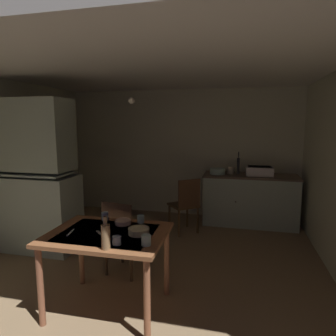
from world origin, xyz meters
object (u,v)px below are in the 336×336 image
at_px(glass_bottle, 106,236).
at_px(chair_by_counter, 185,204).
at_px(dining_table, 108,243).
at_px(serving_bowl_wide, 139,231).
at_px(sink_basin, 259,171).
at_px(teacup_cream, 117,241).
at_px(hand_pump, 238,164).
at_px(chair_far_side, 123,235).
at_px(hutch_cabinet, 37,181).
at_px(mixing_bowl_counter, 217,171).

bearing_deg(glass_bottle, chair_by_counter, 85.04).
height_order(dining_table, serving_bowl_wide, serving_bowl_wide).
xyz_separation_m(sink_basin, glass_bottle, (-1.36, -3.11, -0.08)).
bearing_deg(teacup_cream, hand_pump, 72.55).
bearing_deg(teacup_cream, dining_table, 129.15).
relative_size(dining_table, chair_far_side, 1.23).
distance_m(sink_basin, hand_pump, 0.37).
bearing_deg(teacup_cream, glass_bottle, -114.51).
height_order(dining_table, chair_far_side, chair_far_side).
bearing_deg(chair_far_side, serving_bowl_wide, -56.37).
bearing_deg(dining_table, chair_by_counter, 80.36).
bearing_deg(hutch_cabinet, chair_far_side, -16.07).
bearing_deg(serving_bowl_wide, hand_pump, 72.87).
distance_m(dining_table, teacup_cream, 0.33).
bearing_deg(serving_bowl_wide, glass_bottle, -111.81).
bearing_deg(chair_far_side, mixing_bowl_counter, 66.22).
xyz_separation_m(mixing_bowl_counter, dining_table, (-0.80, -2.73, -0.26)).
height_order(chair_far_side, glass_bottle, glass_bottle).
bearing_deg(glass_bottle, dining_table, 113.26).
bearing_deg(teacup_cream, sink_basin, 66.45).
height_order(sink_basin, dining_table, sink_basin).
distance_m(hand_pump, chair_far_side, 2.58).
xyz_separation_m(mixing_bowl_counter, glass_bottle, (-0.66, -3.06, -0.05)).
distance_m(hutch_cabinet, chair_far_side, 1.55).
xyz_separation_m(hutch_cabinet, teacup_cream, (1.72, -1.28, -0.18)).
xyz_separation_m(mixing_bowl_counter, serving_bowl_wide, (-0.51, -2.70, -0.14)).
relative_size(serving_bowl_wide, glass_bottle, 0.70).
relative_size(dining_table, chair_by_counter, 1.21).
bearing_deg(sink_basin, chair_by_counter, -149.22).
relative_size(hutch_cabinet, chair_far_side, 2.35).
height_order(sink_basin, serving_bowl_wide, sink_basin).
relative_size(dining_table, teacup_cream, 14.61).
relative_size(mixing_bowl_counter, glass_bottle, 0.96).
relative_size(hutch_cabinet, sink_basin, 4.70).
distance_m(hutch_cabinet, sink_basin, 3.49).
xyz_separation_m(hutch_cabinet, serving_bowl_wide, (1.82, -1.02, -0.18)).
height_order(mixing_bowl_counter, chair_far_side, mixing_bowl_counter).
height_order(chair_far_side, serving_bowl_wide, chair_far_side).
relative_size(hutch_cabinet, glass_bottle, 7.67).
bearing_deg(hutch_cabinet, mixing_bowl_counter, 35.77).
height_order(serving_bowl_wide, teacup_cream, teacup_cream).
xyz_separation_m(hand_pump, glass_bottle, (-1.01, -3.16, -0.17)).
relative_size(sink_basin, serving_bowl_wide, 2.32).
xyz_separation_m(sink_basin, serving_bowl_wide, (-1.21, -2.75, -0.16)).
relative_size(chair_by_counter, glass_bottle, 3.31).
bearing_deg(mixing_bowl_counter, hand_pump, 15.24).
distance_m(chair_far_side, serving_bowl_wide, 0.80).
bearing_deg(serving_bowl_wide, sink_basin, 66.19).
relative_size(mixing_bowl_counter, dining_table, 0.24).
relative_size(hand_pump, teacup_cream, 5.25).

